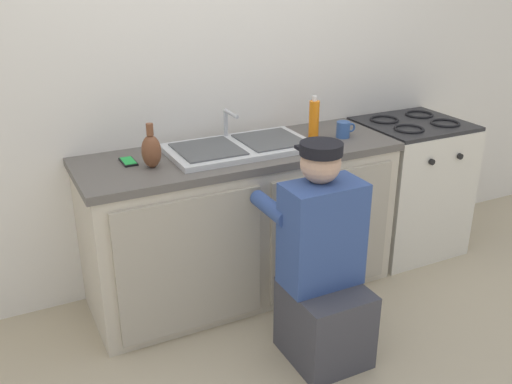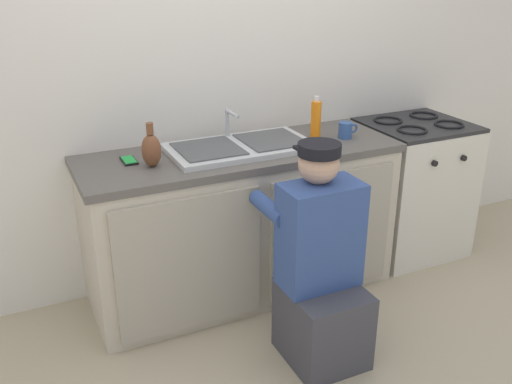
# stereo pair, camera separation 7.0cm
# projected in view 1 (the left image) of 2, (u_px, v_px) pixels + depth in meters

# --- Properties ---
(ground_plane) EXTENTS (12.00, 12.00, 0.00)m
(ground_plane) POSITION_uv_depth(u_px,v_px,m) (264.00, 313.00, 3.25)
(ground_plane) COLOR tan
(back_wall) EXTENTS (6.00, 0.10, 2.50)m
(back_wall) POSITION_uv_depth(u_px,v_px,m) (214.00, 74.00, 3.30)
(back_wall) COLOR silver
(back_wall) RESTS_ON ground_plane
(counter_cabinet) EXTENTS (1.76, 0.62, 0.84)m
(counter_cabinet) POSITION_uv_depth(u_px,v_px,m) (241.00, 226.00, 3.33)
(counter_cabinet) COLOR beige
(counter_cabinet) RESTS_ON ground_plane
(countertop) EXTENTS (1.80, 0.62, 0.04)m
(countertop) POSITION_uv_depth(u_px,v_px,m) (240.00, 154.00, 3.16)
(countertop) COLOR #5B5651
(countertop) RESTS_ON counter_cabinet
(sink_double_basin) EXTENTS (0.80, 0.44, 0.19)m
(sink_double_basin) POSITION_uv_depth(u_px,v_px,m) (240.00, 147.00, 3.15)
(sink_double_basin) COLOR silver
(sink_double_basin) RESTS_ON countertop
(stove_range) EXTENTS (0.65, 0.62, 0.91)m
(stove_range) POSITION_uv_depth(u_px,v_px,m) (407.00, 186.00, 3.83)
(stove_range) COLOR silver
(stove_range) RESTS_ON ground_plane
(plumber_person) EXTENTS (0.42, 0.61, 1.10)m
(plumber_person) POSITION_uv_depth(u_px,v_px,m) (322.00, 273.00, 2.76)
(plumber_person) COLOR #3F3F47
(plumber_person) RESTS_ON ground_plane
(vase_decorative) EXTENTS (0.10, 0.10, 0.23)m
(vase_decorative) POSITION_uv_depth(u_px,v_px,m) (151.00, 150.00, 2.86)
(vase_decorative) COLOR brown
(vase_decorative) RESTS_ON countertop
(coffee_mug) EXTENTS (0.13, 0.08, 0.09)m
(coffee_mug) POSITION_uv_depth(u_px,v_px,m) (344.00, 129.00, 3.36)
(coffee_mug) COLOR #335699
(coffee_mug) RESTS_ON countertop
(soap_bottle_orange) EXTENTS (0.06, 0.06, 0.25)m
(soap_bottle_orange) POSITION_uv_depth(u_px,v_px,m) (314.00, 119.00, 3.33)
(soap_bottle_orange) COLOR orange
(soap_bottle_orange) RESTS_ON countertop
(cell_phone) EXTENTS (0.07, 0.14, 0.01)m
(cell_phone) POSITION_uv_depth(u_px,v_px,m) (128.00, 162.00, 2.96)
(cell_phone) COLOR black
(cell_phone) RESTS_ON countertop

